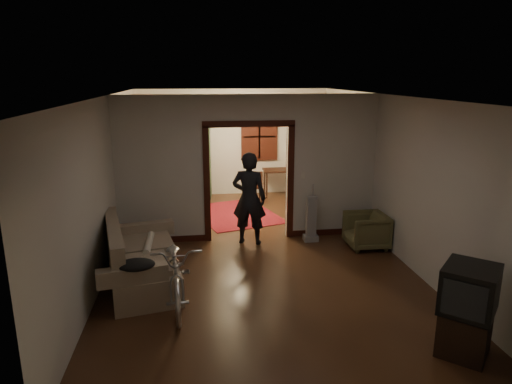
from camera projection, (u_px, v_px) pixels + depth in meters
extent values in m
cube|color=#311B0F|center=(254.00, 251.00, 8.38)|extent=(5.00, 8.50, 0.01)
cube|color=white|center=(254.00, 96.00, 7.68)|extent=(5.00, 8.50, 0.01)
cube|color=beige|center=(233.00, 143.00, 12.11)|extent=(5.00, 0.02, 2.80)
cube|color=beige|center=(107.00, 181.00, 7.70)|extent=(0.02, 8.50, 2.80)
cube|color=beige|center=(389.00, 173.00, 8.35)|extent=(0.02, 8.50, 2.80)
cube|color=beige|center=(249.00, 168.00, 8.75)|extent=(5.00, 0.14, 2.80)
cube|color=black|center=(249.00, 184.00, 8.82)|extent=(1.74, 0.20, 2.32)
cube|color=black|center=(259.00, 137.00, 12.12)|extent=(0.98, 0.06, 1.28)
sphere|color=#FFE0A5|center=(239.00, 111.00, 10.19)|extent=(0.24, 0.24, 0.24)
cube|color=silver|center=(303.00, 175.00, 8.85)|extent=(0.08, 0.01, 0.12)
cube|color=#74664D|center=(141.00, 254.00, 7.01)|extent=(1.34, 2.22, 0.95)
cylinder|color=beige|center=(149.00, 243.00, 7.30)|extent=(0.11, 0.87, 0.11)
ellipsoid|color=black|center=(136.00, 265.00, 6.09)|extent=(0.50, 0.37, 0.15)
imported|color=silver|center=(176.00, 271.00, 6.36)|extent=(0.79, 1.91, 0.98)
imported|color=brown|center=(366.00, 230.00, 8.49)|extent=(0.73, 0.71, 0.66)
cube|color=black|center=(464.00, 333.00, 5.26)|extent=(0.76, 0.77, 0.52)
cube|color=black|center=(470.00, 289.00, 5.12)|extent=(0.83, 0.84, 0.54)
cube|color=gray|center=(311.00, 219.00, 8.80)|extent=(0.32, 0.28, 0.90)
imported|color=black|center=(249.00, 198.00, 8.59)|extent=(0.74, 0.60, 1.77)
cube|color=maroon|center=(236.00, 214.00, 10.59)|extent=(2.21, 2.57, 0.02)
cube|color=#223922|center=(191.00, 160.00, 11.79)|extent=(1.05, 0.64, 2.00)
sphere|color=#1E5972|center=(190.00, 124.00, 11.56)|extent=(0.30, 0.30, 0.30)
cube|color=black|center=(281.00, 183.00, 12.14)|extent=(1.01, 0.64, 0.71)
cube|color=black|center=(254.00, 187.00, 11.50)|extent=(0.39, 0.39, 0.82)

